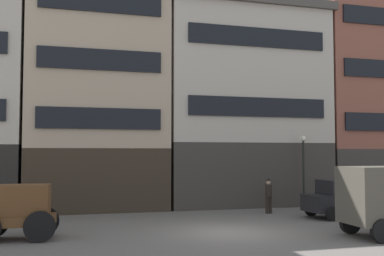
{
  "coord_description": "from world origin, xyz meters",
  "views": [
    {
      "loc": [
        -6.09,
        -16.96,
        3.11
      ],
      "look_at": [
        -0.97,
        1.98,
        4.22
      ],
      "focal_mm": 42.11,
      "sensor_mm": 36.0,
      "label": 1
    }
  ],
  "objects_px": {
    "pedestrian_officer": "(269,194)",
    "streetlamp_curbside": "(304,161)",
    "sedan_dark": "(341,199)",
    "cargo_wagon": "(15,208)"
  },
  "relations": [
    {
      "from": "sedan_dark",
      "to": "pedestrian_officer",
      "type": "height_order",
      "value": "sedan_dark"
    },
    {
      "from": "cargo_wagon",
      "to": "pedestrian_officer",
      "type": "xyz_separation_m",
      "value": [
        11.89,
        4.23,
        -0.17
      ]
    },
    {
      "from": "sedan_dark",
      "to": "streetlamp_curbside",
      "type": "relative_size",
      "value": 0.93
    },
    {
      "from": "sedan_dark",
      "to": "streetlamp_curbside",
      "type": "distance_m",
      "value": 4.16
    },
    {
      "from": "pedestrian_officer",
      "to": "streetlamp_curbside",
      "type": "distance_m",
      "value": 3.64
    },
    {
      "from": "streetlamp_curbside",
      "to": "sedan_dark",
      "type": "bearing_deg",
      "value": -90.99
    },
    {
      "from": "pedestrian_officer",
      "to": "streetlamp_curbside",
      "type": "height_order",
      "value": "streetlamp_curbside"
    },
    {
      "from": "pedestrian_officer",
      "to": "streetlamp_curbside",
      "type": "xyz_separation_m",
      "value": [
        2.86,
        1.48,
        1.69
      ]
    },
    {
      "from": "sedan_dark",
      "to": "pedestrian_officer",
      "type": "relative_size",
      "value": 2.12
    },
    {
      "from": "cargo_wagon",
      "to": "pedestrian_officer",
      "type": "relative_size",
      "value": 1.66
    }
  ]
}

